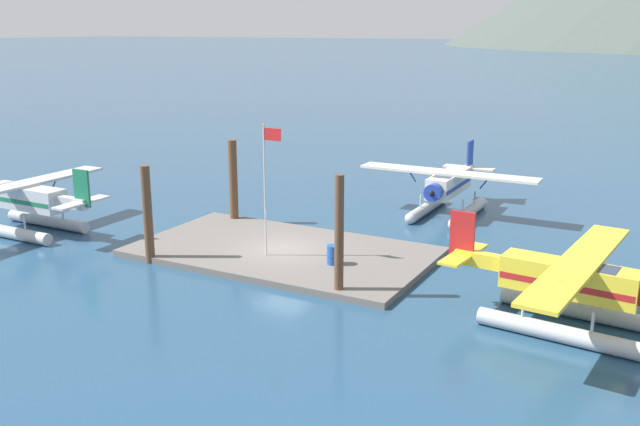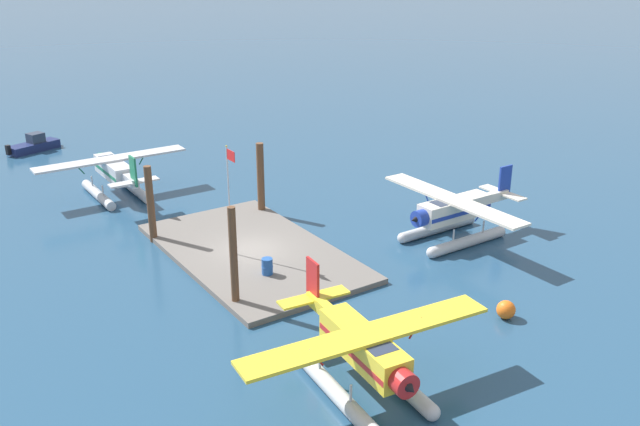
# 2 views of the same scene
# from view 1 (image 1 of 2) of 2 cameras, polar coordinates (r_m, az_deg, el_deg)

# --- Properties ---
(ground_plane) EXTENTS (1200.00, 1200.00, 0.00)m
(ground_plane) POSITION_cam_1_polar(r_m,az_deg,el_deg) (34.22, -3.06, -3.40)
(ground_plane) COLOR navy
(dock_platform) EXTENTS (14.22, 8.14, 0.30)m
(dock_platform) POSITION_cam_1_polar(r_m,az_deg,el_deg) (34.17, -3.06, -3.16)
(dock_platform) COLOR #66605B
(dock_platform) RESTS_ON ground
(piling_near_left) EXTENTS (0.43, 0.43, 4.63)m
(piling_near_left) POSITION_cam_1_polar(r_m,az_deg,el_deg) (33.35, -13.81, -0.15)
(piling_near_left) COLOR brown
(piling_near_left) RESTS_ON ground
(piling_near_right) EXTENTS (0.38, 0.38, 5.09)m
(piling_near_right) POSITION_cam_1_polar(r_m,az_deg,el_deg) (28.28, 1.56, -1.92)
(piling_near_right) COLOR brown
(piling_near_right) RESTS_ON ground
(piling_far_left) EXTENTS (0.47, 0.47, 4.72)m
(piling_far_left) POSITION_cam_1_polar(r_m,az_deg,el_deg) (39.35, -7.05, 2.50)
(piling_far_left) COLOR brown
(piling_far_left) RESTS_ON ground
(flagpole) EXTENTS (0.95, 0.10, 6.20)m
(flagpole) POSITION_cam_1_polar(r_m,az_deg,el_deg) (32.20, -4.34, 3.06)
(flagpole) COLOR silver
(flagpole) RESTS_ON dock_platform
(fuel_drum) EXTENTS (0.62, 0.62, 0.88)m
(fuel_drum) POSITION_cam_1_polar(r_m,az_deg,el_deg) (31.82, 1.08, -3.40)
(fuel_drum) COLOR #1E4C99
(fuel_drum) RESTS_ON dock_platform
(mooring_buoy) EXTENTS (0.88, 0.88, 0.88)m
(mooring_buoy) POSITION_cam_1_polar(r_m,az_deg,el_deg) (35.86, 20.52, -2.75)
(mooring_buoy) COLOR orange
(mooring_buoy) RESTS_ON ground
(seaplane_cream_bow_right) EXTENTS (10.41, 7.98, 3.84)m
(seaplane_cream_bow_right) POSITION_cam_1_polar(r_m,az_deg,el_deg) (41.50, 10.37, 1.91)
(seaplane_cream_bow_right) COLOR #B7BABF
(seaplane_cream_bow_right) RESTS_ON ground
(seaplane_yellow_stbd_aft) EXTENTS (7.96, 10.49, 3.84)m
(seaplane_yellow_stbd_aft) POSITION_cam_1_polar(r_m,az_deg,el_deg) (27.02, 19.58, -5.79)
(seaplane_yellow_stbd_aft) COLOR #B7BABF
(seaplane_yellow_stbd_aft) RESTS_ON ground
(seaplane_silver_port_aft) EXTENTS (7.98, 10.40, 3.84)m
(seaplane_silver_port_aft) POSITION_cam_1_polar(r_m,az_deg,el_deg) (40.56, -22.71, 0.68)
(seaplane_silver_port_aft) COLOR #B7BABF
(seaplane_silver_port_aft) RESTS_ON ground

